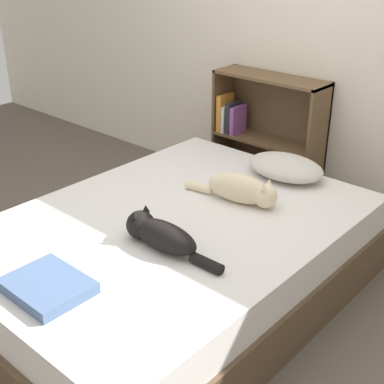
{
  "coord_description": "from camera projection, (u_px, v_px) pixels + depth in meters",
  "views": [
    {
      "loc": [
        1.66,
        -1.71,
        1.78
      ],
      "look_at": [
        0.0,
        0.15,
        0.57
      ],
      "focal_mm": 50.0,
      "sensor_mm": 36.0,
      "label": 1
    }
  ],
  "objects": [
    {
      "name": "pillow",
      "position": [
        286.0,
        167.0,
        3.16
      ],
      "size": [
        0.47,
        0.33,
        0.12
      ],
      "color": "beige",
      "rests_on": "bed"
    },
    {
      "name": "blanket_fold",
      "position": [
        48.0,
        286.0,
        2.15
      ],
      "size": [
        0.34,
        0.27,
        0.05
      ],
      "color": "#4C668E",
      "rests_on": "bed"
    },
    {
      "name": "ground_plane",
      "position": [
        173.0,
        296.0,
        2.91
      ],
      "size": [
        8.0,
        8.0,
        0.0
      ],
      "primitive_type": "plane",
      "color": "brown"
    },
    {
      "name": "bookshelf",
      "position": [
        266.0,
        136.0,
        3.83
      ],
      "size": [
        0.81,
        0.26,
        0.92
      ],
      "color": "brown",
      "rests_on": "ground_plane"
    },
    {
      "name": "bed",
      "position": [
        172.0,
        260.0,
        2.81
      ],
      "size": [
        1.49,
        2.06,
        0.47
      ],
      "color": "brown",
      "rests_on": "ground_plane"
    },
    {
      "name": "cat_light",
      "position": [
        243.0,
        190.0,
        2.85
      ],
      "size": [
        0.54,
        0.2,
        0.16
      ],
      "rotation": [
        0.0,
        0.0,
        0.19
      ],
      "color": "beige",
      "rests_on": "bed"
    },
    {
      "name": "wall_back",
      "position": [
        332.0,
        27.0,
        3.37
      ],
      "size": [
        8.0,
        0.06,
        2.5
      ],
      "color": "silver",
      "rests_on": "ground_plane"
    },
    {
      "name": "cat_dark",
      "position": [
        159.0,
        234.0,
        2.45
      ],
      "size": [
        0.55,
        0.15,
        0.16
      ],
      "rotation": [
        0.0,
        0.0,
        3.16
      ],
      "color": "black",
      "rests_on": "bed"
    }
  ]
}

